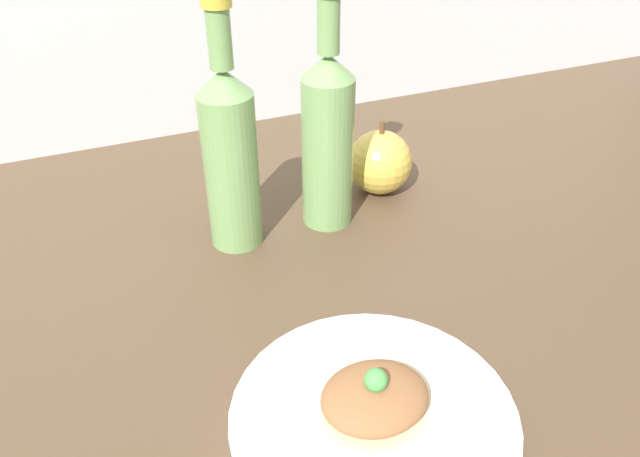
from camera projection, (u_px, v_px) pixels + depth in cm
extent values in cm
cube|color=brown|center=(385.00, 336.00, 65.61)|extent=(180.00, 110.00, 4.00)
cylinder|color=white|center=(373.00, 417.00, 53.78)|extent=(24.90, 24.90, 1.21)
torus|color=white|center=(374.00, 414.00, 53.54)|extent=(23.75, 23.75, 0.85)
cylinder|color=beige|center=(374.00, 411.00, 53.32)|extent=(14.45, 14.45, 0.40)
ellipsoid|color=brown|center=(375.00, 397.00, 52.35)|extent=(9.36, 7.96, 3.03)
sphere|color=#4CA34C|center=(376.00, 380.00, 51.15)|extent=(2.01, 2.01, 2.01)
cylinder|color=#729E5B|center=(232.00, 172.00, 71.26)|extent=(6.26, 6.26, 18.85)
cone|color=#729E5B|center=(223.00, 81.00, 65.11)|extent=(6.26, 6.26, 2.82)
cylinder|color=#729E5B|center=(219.00, 38.00, 62.55)|extent=(2.50, 2.50, 6.21)
cylinder|color=gold|center=(216.00, 0.00, 60.44)|extent=(3.13, 3.13, 1.20)
cylinder|color=#729E5B|center=(328.00, 153.00, 75.00)|extent=(6.26, 6.26, 18.85)
cone|color=#729E5B|center=(328.00, 66.00, 68.85)|extent=(6.26, 6.26, 2.82)
cylinder|color=#729E5B|center=(329.00, 25.00, 66.29)|extent=(2.50, 2.50, 6.21)
sphere|color=gold|center=(380.00, 162.00, 83.77)|extent=(8.66, 8.66, 8.66)
cylinder|color=brown|center=(382.00, 128.00, 80.93)|extent=(0.69, 0.69, 1.95)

